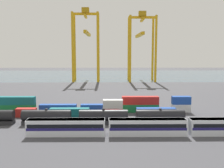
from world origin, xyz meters
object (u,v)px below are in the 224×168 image
at_px(shipping_container_0, 26,112).
at_px(shipping_container_8, 99,108).
at_px(passenger_train, 147,126).
at_px(gantry_crane_west, 86,38).
at_px(shipping_container_7, 58,108).
at_px(gantry_crane_central, 141,40).
at_px(freight_tank_row, 75,117).
at_px(shipping_container_2, 113,112).

distance_m(shipping_container_0, shipping_container_8, 22.97).
height_order(passenger_train, gantry_crane_west, gantry_crane_west).
relative_size(shipping_container_7, gantry_crane_central, 0.26).
height_order(freight_tank_row, shipping_container_0, freight_tank_row).
xyz_separation_m(shipping_container_0, gantry_crane_central, (47.61, 101.06, 26.73)).
bearing_deg(freight_tank_row, shipping_container_7, 117.32).
bearing_deg(gantry_crane_central, gantry_crane_west, -179.69).
xyz_separation_m(shipping_container_7, shipping_container_8, (13.56, 0.00, 0.00)).
height_order(freight_tank_row, gantry_crane_west, gantry_crane_west).
distance_m(shipping_container_2, shipping_container_8, 7.38).
bearing_deg(shipping_container_7, gantry_crane_west, 89.10).
bearing_deg(shipping_container_2, passenger_train, -66.48).
height_order(freight_tank_row, shipping_container_2, freight_tank_row).
relative_size(passenger_train, gantry_crane_west, 1.18).
distance_m(shipping_container_0, shipping_container_7, 10.46).
distance_m(shipping_container_2, shipping_container_7, 18.94).
distance_m(shipping_container_0, gantry_crane_central, 114.87).
bearing_deg(gantry_crane_west, shipping_container_8, -82.75).
bearing_deg(shipping_container_0, gantry_crane_west, 84.27).
bearing_deg(gantry_crane_west, shipping_container_0, -95.73).
bearing_deg(shipping_container_8, freight_tank_row, -112.92).
xyz_separation_m(shipping_container_0, shipping_container_2, (26.63, 0.00, 0.00)).
relative_size(shipping_container_8, gantry_crane_central, 0.26).
relative_size(shipping_container_0, shipping_container_8, 0.50).
relative_size(passenger_train, freight_tank_row, 0.95).
relative_size(shipping_container_0, gantry_crane_central, 0.13).
bearing_deg(shipping_container_2, gantry_crane_central, 78.27).
distance_m(passenger_train, shipping_container_2, 20.00).
bearing_deg(shipping_container_7, gantry_crane_central, 67.72).
relative_size(shipping_container_2, shipping_container_7, 0.50).
distance_m(passenger_train, freight_tank_row, 20.94).
bearing_deg(gantry_crane_west, shipping_container_2, -80.70).
distance_m(passenger_train, shipping_container_8, 27.23).
height_order(shipping_container_0, shipping_container_7, same).
bearing_deg(gantry_crane_central, passenger_train, -96.22).
bearing_deg(shipping_container_2, shipping_container_8, 126.86).
distance_m(shipping_container_8, gantry_crane_west, 99.65).
relative_size(shipping_container_0, shipping_container_7, 0.50).
bearing_deg(shipping_container_2, shipping_container_7, 161.83).
bearing_deg(passenger_train, gantry_crane_central, 83.78).
relative_size(passenger_train, shipping_container_0, 9.48).
bearing_deg(shipping_container_7, shipping_container_8, 0.00).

